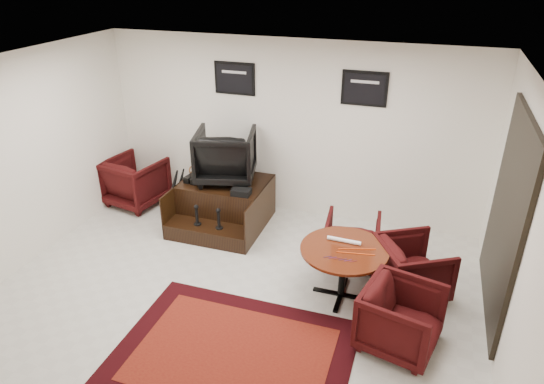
{
  "coord_description": "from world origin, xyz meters",
  "views": [
    {
      "loc": [
        2.01,
        -4.44,
        3.86
      ],
      "look_at": [
        0.23,
        0.9,
        1.1
      ],
      "focal_mm": 32.0,
      "sensor_mm": 36.0,
      "label": 1
    }
  ],
  "objects_px": {
    "table_chair_corner": "(401,316)",
    "shine_chair": "(225,153)",
    "shine_podium": "(224,204)",
    "table_chair_back": "(352,238)",
    "table_chair_window": "(412,265)",
    "armchair_side": "(135,179)",
    "meeting_table": "(344,255)"
  },
  "relations": [
    {
      "from": "table_chair_window",
      "to": "meeting_table",
      "type": "bearing_deg",
      "value": 83.49
    },
    {
      "from": "shine_podium",
      "to": "table_chair_corner",
      "type": "height_order",
      "value": "table_chair_corner"
    },
    {
      "from": "table_chair_corner",
      "to": "shine_podium",
      "type": "bearing_deg",
      "value": 69.64
    },
    {
      "from": "meeting_table",
      "to": "shine_chair",
      "type": "bearing_deg",
      "value": 146.71
    },
    {
      "from": "table_chair_back",
      "to": "shine_podium",
      "type": "bearing_deg",
      "value": -17.16
    },
    {
      "from": "armchair_side",
      "to": "table_chair_back",
      "type": "relative_size",
      "value": 1.21
    },
    {
      "from": "table_chair_window",
      "to": "table_chair_corner",
      "type": "relative_size",
      "value": 1.0
    },
    {
      "from": "shine_podium",
      "to": "table_chair_corner",
      "type": "xyz_separation_m",
      "value": [
        2.89,
        -1.92,
        0.09
      ]
    },
    {
      "from": "meeting_table",
      "to": "table_chair_window",
      "type": "relative_size",
      "value": 1.32
    },
    {
      "from": "shine_chair",
      "to": "table_chair_back",
      "type": "bearing_deg",
      "value": 150.09
    },
    {
      "from": "meeting_table",
      "to": "table_chair_window",
      "type": "xyz_separation_m",
      "value": [
        0.81,
        0.35,
        -0.2
      ]
    },
    {
      "from": "armchair_side",
      "to": "meeting_table",
      "type": "relative_size",
      "value": 0.84
    },
    {
      "from": "table_chair_window",
      "to": "table_chair_corner",
      "type": "xyz_separation_m",
      "value": [
        -0.05,
        -1.01,
        -0.0
      ]
    },
    {
      "from": "table_chair_corner",
      "to": "shine_chair",
      "type": "bearing_deg",
      "value": 67.75
    },
    {
      "from": "meeting_table",
      "to": "table_chair_back",
      "type": "height_order",
      "value": "table_chair_back"
    },
    {
      "from": "table_chair_corner",
      "to": "armchair_side",
      "type": "bearing_deg",
      "value": 78.95
    },
    {
      "from": "shine_podium",
      "to": "table_chair_window",
      "type": "bearing_deg",
      "value": -17.23
    },
    {
      "from": "shine_podium",
      "to": "shine_chair",
      "type": "bearing_deg",
      "value": 90.0
    },
    {
      "from": "shine_podium",
      "to": "shine_chair",
      "type": "relative_size",
      "value": 1.53
    },
    {
      "from": "armchair_side",
      "to": "table_chair_window",
      "type": "relative_size",
      "value": 1.11
    },
    {
      "from": "shine_chair",
      "to": "armchair_side",
      "type": "height_order",
      "value": "shine_chair"
    },
    {
      "from": "shine_chair",
      "to": "table_chair_corner",
      "type": "distance_m",
      "value": 3.63
    },
    {
      "from": "shine_chair",
      "to": "armchair_side",
      "type": "relative_size",
      "value": 1.0
    },
    {
      "from": "table_chair_back",
      "to": "armchair_side",
      "type": "bearing_deg",
      "value": -14.16
    },
    {
      "from": "shine_podium",
      "to": "table_chair_back",
      "type": "xyz_separation_m",
      "value": [
        2.11,
        -0.44,
        0.05
      ]
    },
    {
      "from": "shine_podium",
      "to": "armchair_side",
      "type": "bearing_deg",
      "value": 174.97
    },
    {
      "from": "armchair_side",
      "to": "table_chair_back",
      "type": "xyz_separation_m",
      "value": [
        3.81,
        -0.59,
        -0.08
      ]
    },
    {
      "from": "armchair_side",
      "to": "shine_chair",
      "type": "bearing_deg",
      "value": -169.64
    },
    {
      "from": "shine_chair",
      "to": "table_chair_back",
      "type": "xyz_separation_m",
      "value": [
        2.11,
        -0.58,
        -0.77
      ]
    },
    {
      "from": "shine_chair",
      "to": "armchair_side",
      "type": "xyz_separation_m",
      "value": [
        -1.7,
        0.01,
        -0.69
      ]
    },
    {
      "from": "shine_podium",
      "to": "armchair_side",
      "type": "relative_size",
      "value": 1.53
    },
    {
      "from": "table_chair_window",
      "to": "armchair_side",
      "type": "bearing_deg",
      "value": 47.25
    }
  ]
}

